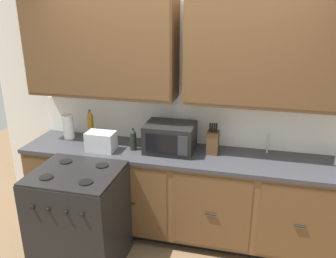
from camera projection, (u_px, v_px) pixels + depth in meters
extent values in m
plane|color=brown|center=(170.00, 251.00, 3.46)|extent=(8.00, 8.00, 0.00)
cube|color=white|center=(184.00, 114.00, 3.61)|extent=(4.31, 0.05, 2.46)
cube|color=white|center=(183.00, 124.00, 3.62)|extent=(3.11, 0.01, 0.40)
cube|color=brown|center=(101.00, 48.00, 3.39)|extent=(1.50, 0.34, 0.95)
cube|color=brown|center=(93.00, 50.00, 3.23)|extent=(1.47, 0.01, 0.89)
cube|color=brown|center=(271.00, 53.00, 3.03)|extent=(1.50, 0.34, 0.95)
cube|color=brown|center=(272.00, 55.00, 2.87)|extent=(1.47, 0.01, 0.89)
cube|color=black|center=(177.00, 227.00, 3.74)|extent=(3.05, 0.48, 0.10)
cube|color=brown|center=(177.00, 192.00, 3.56)|extent=(3.11, 0.60, 0.79)
cube|color=brown|center=(59.00, 192.00, 3.55)|extent=(0.72, 0.01, 0.73)
cube|color=black|center=(58.00, 194.00, 3.54)|extent=(0.10, 0.01, 0.01)
cube|color=brown|center=(131.00, 202.00, 3.37)|extent=(0.72, 0.01, 0.73)
cube|color=black|center=(130.00, 204.00, 3.36)|extent=(0.10, 0.01, 0.01)
cube|color=brown|center=(211.00, 213.00, 3.20)|extent=(0.72, 0.01, 0.73)
cube|color=black|center=(211.00, 214.00, 3.19)|extent=(0.10, 0.01, 0.01)
cube|color=brown|center=(300.00, 225.00, 3.02)|extent=(0.72, 0.01, 0.73)
cube|color=black|center=(300.00, 227.00, 3.01)|extent=(0.10, 0.01, 0.01)
cube|color=#333338|center=(177.00, 155.00, 3.42)|extent=(3.14, 0.63, 0.04)
cube|color=#A8AAAF|center=(267.00, 162.00, 3.26)|extent=(0.56, 0.38, 0.02)
cube|color=black|center=(80.00, 219.00, 3.17)|extent=(0.76, 0.66, 0.92)
cube|color=black|center=(75.00, 173.00, 3.02)|extent=(0.74, 0.65, 0.02)
cylinder|color=black|center=(46.00, 177.00, 2.91)|extent=(0.12, 0.12, 0.01)
cylinder|color=black|center=(86.00, 182.00, 2.82)|extent=(0.12, 0.12, 0.01)
cylinder|color=black|center=(66.00, 161.00, 3.20)|extent=(0.12, 0.12, 0.01)
cylinder|color=black|center=(102.00, 166.00, 3.12)|extent=(0.12, 0.12, 0.01)
cylinder|color=black|center=(32.00, 208.00, 2.81)|extent=(0.03, 0.02, 0.03)
cylinder|color=black|center=(48.00, 210.00, 2.78)|extent=(0.03, 0.02, 0.03)
cylinder|color=black|center=(66.00, 213.00, 2.74)|extent=(0.03, 0.02, 0.03)
cylinder|color=black|center=(82.00, 215.00, 2.71)|extent=(0.03, 0.02, 0.03)
cube|color=black|center=(170.00, 138.00, 3.42)|extent=(0.48, 0.36, 0.28)
cube|color=black|center=(161.00, 144.00, 3.26)|extent=(0.31, 0.01, 0.19)
cube|color=#28282D|center=(183.00, 146.00, 3.21)|extent=(0.10, 0.01, 0.19)
cube|color=#B7B7BC|center=(101.00, 141.00, 3.45)|extent=(0.28, 0.18, 0.19)
cube|color=black|center=(96.00, 132.00, 3.43)|extent=(0.02, 0.13, 0.01)
cube|color=black|center=(105.00, 133.00, 3.40)|extent=(0.02, 0.13, 0.01)
cube|color=#52361E|center=(213.00, 142.00, 3.38)|extent=(0.11, 0.14, 0.22)
cylinder|color=black|center=(210.00, 127.00, 3.32)|extent=(0.02, 0.02, 0.09)
cylinder|color=black|center=(212.00, 128.00, 3.32)|extent=(0.02, 0.02, 0.09)
cylinder|color=black|center=(214.00, 128.00, 3.31)|extent=(0.02, 0.02, 0.09)
cylinder|color=black|center=(216.00, 128.00, 3.31)|extent=(0.02, 0.02, 0.09)
cylinder|color=#B2B5BA|center=(268.00, 143.00, 3.38)|extent=(0.02, 0.02, 0.20)
cylinder|color=white|center=(68.00, 127.00, 3.75)|extent=(0.12, 0.12, 0.26)
cylinder|color=black|center=(133.00, 141.00, 3.46)|extent=(0.06, 0.06, 0.18)
cone|color=black|center=(133.00, 130.00, 3.42)|extent=(0.06, 0.06, 0.05)
cylinder|color=black|center=(133.00, 129.00, 3.42)|extent=(0.02, 0.02, 0.02)
cylinder|color=#9E6619|center=(91.00, 128.00, 3.71)|extent=(0.06, 0.06, 0.27)
cone|color=#9E6619|center=(90.00, 113.00, 3.65)|extent=(0.06, 0.06, 0.07)
cylinder|color=black|center=(90.00, 110.00, 3.64)|extent=(0.02, 0.02, 0.02)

